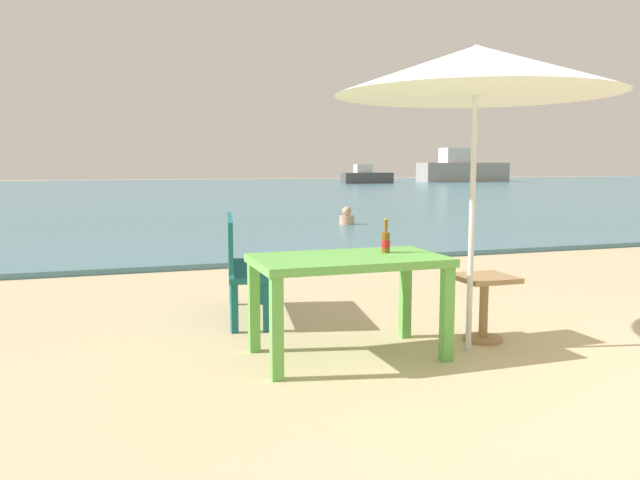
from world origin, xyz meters
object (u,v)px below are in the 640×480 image
bench_teal_center (240,261)px  boat_fishing_trawler (367,177)px  beer_bottle_amber (386,241)px  picnic_table_green (348,271)px  boat_ferry (462,170)px  patio_umbrella (476,71)px  swimmer_person (347,217)px  side_table_wood (484,298)px

bench_teal_center → boat_fishing_trawler: 40.19m
bench_teal_center → beer_bottle_amber: bearing=-58.0°
picnic_table_green → boat_ferry: bearing=57.7°
patio_umbrella → boat_fishing_trawler: patio_umbrella is taller
swimmer_person → picnic_table_green: bearing=-111.0°
side_table_wood → boat_ferry: 46.36m
picnic_table_green → bench_teal_center: bench_teal_center is taller
beer_bottle_amber → bench_teal_center: bearing=122.0°
picnic_table_green → beer_bottle_amber: size_ratio=5.28×
swimmer_person → boat_fishing_trawler: 31.64m
beer_bottle_amber → boat_fishing_trawler: bearing=67.3°
picnic_table_green → patio_umbrella: patio_umbrella is taller
swimmer_person → boat_ferry: (21.62, 30.71, 0.80)m
beer_bottle_amber → boat_ferry: bearing=58.0°
beer_bottle_amber → boat_ferry: 46.76m
picnic_table_green → boat_fishing_trawler: bearing=67.0°
boat_fishing_trawler → bench_teal_center: bearing=-114.5°
picnic_table_green → side_table_wood: picnic_table_green is taller
bench_teal_center → swimmer_person: bench_teal_center is taller
patio_umbrella → side_table_wood: patio_umbrella is taller
side_table_wood → swimmer_person: side_table_wood is taller
side_table_wood → boat_fishing_trawler: size_ratio=0.14×
beer_bottle_amber → side_table_wood: beer_bottle_amber is taller
patio_umbrella → bench_teal_center: 2.69m
side_table_wood → boat_fishing_trawler: bearing=68.5°
picnic_table_green → boat_fishing_trawler: (16.17, 38.02, -0.08)m
bench_teal_center → boat_ferry: bearing=56.2°
picnic_table_green → swimmer_person: bearing=69.0°
picnic_table_green → swimmer_person: (3.47, 9.04, -0.41)m
beer_bottle_amber → swimmer_person: bearing=70.7°
picnic_table_green → beer_bottle_amber: 0.41m
picnic_table_green → beer_bottle_amber: bearing=14.4°
swimmer_person → boat_fishing_trawler: (12.70, 28.98, 0.33)m
swimmer_person → side_table_wood: bearing=-104.2°
side_table_wood → swimmer_person: 9.29m
bench_teal_center → picnic_table_green: bearing=-70.5°
bench_teal_center → boat_fishing_trawler: (16.69, 36.56, 0.03)m
patio_umbrella → boat_ferry: 46.67m
beer_bottle_amber → boat_fishing_trawler: boat_fishing_trawler is taller
picnic_table_green → patio_umbrella: 1.75m
boat_ferry → swimmer_person: bearing=-125.1°
beer_bottle_amber → swimmer_person: 9.50m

